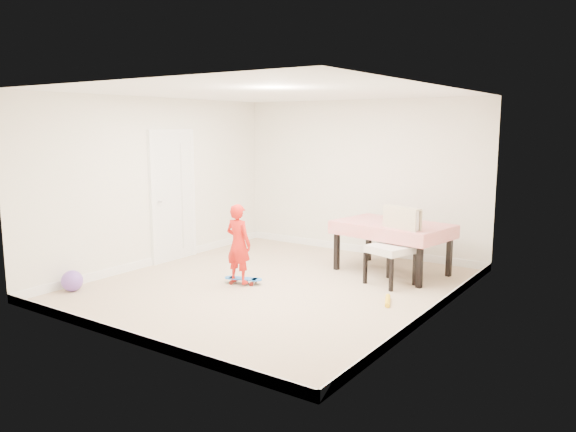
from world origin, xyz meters
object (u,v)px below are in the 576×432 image
Objects in this scene: skateboard at (243,281)px; dining_table at (392,248)px; child at (238,246)px; dining_chair at (391,247)px; balloon at (72,281)px.

dining_table is at bearing 30.01° from skateboard.
dining_table is 1.48× the size of child.
dining_chair is at bearing 14.03° from skateboard.
dining_chair reaches higher than skateboard.
dining_chair is at bearing 38.81° from balloon.
dining_table reaches higher than skateboard.
dining_chair is at bearing -58.83° from dining_table.
dining_chair is at bearing -143.30° from child.
skateboard is at bearing -121.15° from dining_table.
dining_table is at bearing -127.91° from child.
dining_table is 5.76× the size of balloon.
child is (-1.46, -1.79, 0.17)m from dining_table.
balloon is (-3.34, -2.68, -0.39)m from dining_chair.
dining_table reaches higher than balloon.
dining_chair is 2.08m from child.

